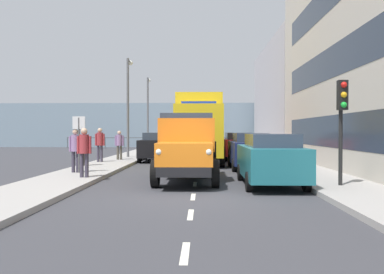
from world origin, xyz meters
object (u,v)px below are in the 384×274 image
object	(u,v)px
pedestrian_strolling	(84,148)
street_sign	(79,134)
pedestrian_in_dark_coat	(75,147)
pedestrian_with_bag	(100,142)
lamp_post_promenade	(128,98)
car_teal_kerbside_near	(270,159)
traffic_light_near	(342,109)
lorry_cargo_yellow	(199,127)
car_black_oppositeside_0	(157,146)
pedestrian_couple_b	(85,145)
car_red_kerbside_2	(238,145)
pedestrian_near_railing	(119,143)
car_navy_kerbside_1	(249,150)
lamp_post_far	(148,107)
truck_vintage_orange	(187,149)

from	to	relation	value
pedestrian_strolling	street_sign	world-z (taller)	street_sign
pedestrian_in_dark_coat	pedestrian_with_bag	distance (m)	5.52
pedestrian_strolling	lamp_post_promenade	size ratio (longest dim) A/B	0.28
car_teal_kerbside_near	traffic_light_near	xyz separation A→B (m)	(-1.99, 1.02, 1.58)
car_teal_kerbside_near	pedestrian_in_dark_coat	size ratio (longest dim) A/B	2.52
lorry_cargo_yellow	car_black_oppositeside_0	bearing A→B (deg)	-23.73
car_teal_kerbside_near	pedestrian_couple_b	xyz separation A→B (m)	(7.91, -5.76, 0.26)
lorry_cargo_yellow	car_red_kerbside_2	bearing A→B (deg)	-132.73
car_teal_kerbside_near	pedestrian_couple_b	size ratio (longest dim) A/B	2.57
lorry_cargo_yellow	lamp_post_promenade	xyz separation A→B (m)	(4.64, -3.01, 1.88)
car_teal_kerbside_near	car_black_oppositeside_0	bearing A→B (deg)	-64.89
lorry_cargo_yellow	car_red_kerbside_2	size ratio (longest dim) A/B	1.81
pedestrian_couple_b	pedestrian_with_bag	bearing A→B (deg)	-92.68
car_red_kerbside_2	street_sign	bearing A→B (deg)	53.33
lorry_cargo_yellow	pedestrian_near_railing	bearing A→B (deg)	-3.40
pedestrian_couple_b	pedestrian_near_railing	bearing A→B (deg)	-101.32
car_navy_kerbside_1	pedestrian_with_bag	size ratio (longest dim) A/B	2.46
car_red_kerbside_2	car_black_oppositeside_0	xyz separation A→B (m)	(5.00, 1.51, -0.00)
pedestrian_couple_b	pedestrian_near_railing	world-z (taller)	pedestrian_couple_b
car_teal_kerbside_near	pedestrian_couple_b	bearing A→B (deg)	-36.09
car_teal_kerbside_near	car_red_kerbside_2	size ratio (longest dim) A/B	0.97
car_black_oppositeside_0	traffic_light_near	distance (m)	13.71
lamp_post_far	truck_vintage_orange	bearing A→B (deg)	101.40
lorry_cargo_yellow	traffic_light_near	world-z (taller)	lorry_cargo_yellow
car_teal_kerbside_near	car_red_kerbside_2	xyz separation A→B (m)	(0.00, -12.17, 0.00)
pedestrian_near_railing	lamp_post_promenade	world-z (taller)	lamp_post_promenade
lorry_cargo_yellow	pedestrian_in_dark_coat	distance (m)	8.54
pedestrian_with_bag	car_navy_kerbside_1	bearing A→B (deg)	163.82
car_teal_kerbside_near	lamp_post_promenade	xyz separation A→B (m)	(7.07, -12.55, 3.06)
pedestrian_near_railing	pedestrian_in_dark_coat	bearing A→B (deg)	87.94
truck_vintage_orange	pedestrian_in_dark_coat	distance (m)	4.91
lamp_post_far	lamp_post_promenade	bearing A→B (deg)	90.33
traffic_light_near	car_black_oppositeside_0	bearing A→B (deg)	-59.11
pedestrian_couple_b	street_sign	size ratio (longest dim) A/B	0.76
truck_vintage_orange	pedestrian_near_railing	bearing A→B (deg)	-64.52
street_sign	pedestrian_strolling	bearing A→B (deg)	113.36
car_navy_kerbside_1	car_red_kerbside_2	bearing A→B (deg)	-90.00
car_teal_kerbside_near	pedestrian_strolling	xyz separation A→B (m)	(6.49, -0.93, 0.30)
lorry_cargo_yellow	lamp_post_promenade	bearing A→B (deg)	-32.97
lamp_post_promenade	traffic_light_near	bearing A→B (deg)	123.75
pedestrian_with_bag	lamp_post_promenade	bearing A→B (deg)	-99.28
pedestrian_couple_b	traffic_light_near	xyz separation A→B (m)	(-9.90, 6.78, 1.32)
car_black_oppositeside_0	pedestrian_with_bag	xyz separation A→B (m)	(2.80, 2.54, 0.34)
car_navy_kerbside_1	traffic_light_near	xyz separation A→B (m)	(-1.99, 6.88, 1.58)
car_teal_kerbside_near	pedestrian_with_bag	size ratio (longest dim) A/B	2.40
pedestrian_with_bag	lamp_post_far	xyz separation A→B (m)	(-0.67, -14.16, 2.76)
car_teal_kerbside_near	lamp_post_promenade	world-z (taller)	lamp_post_promenade
truck_vintage_orange	pedestrian_near_railing	world-z (taller)	truck_vintage_orange
car_black_oppositeside_0	pedestrian_in_dark_coat	size ratio (longest dim) A/B	2.33
car_navy_kerbside_1	car_red_kerbside_2	distance (m)	6.31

